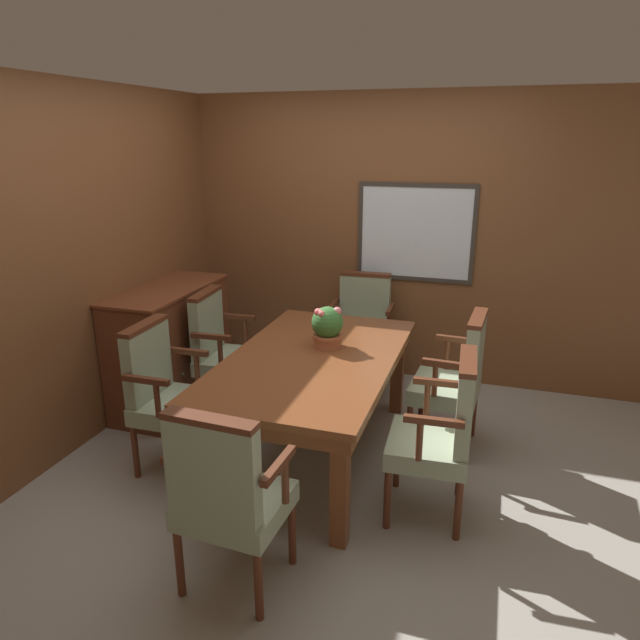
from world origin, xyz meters
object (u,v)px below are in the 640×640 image
Objects in this scene: chair_right_near at (442,430)px; chair_left_far at (221,347)px; sideboard_cabinet at (171,346)px; chair_right_far at (456,376)px; chair_head_near at (227,493)px; dining_table at (313,369)px; potted_plant at (327,326)px; chair_head_far at (362,325)px; chair_left_near at (165,389)px.

chair_left_far is at bearing -117.51° from chair_right_near.
chair_left_far reaches higher than sideboard_cabinet.
chair_head_near is at bearing -24.23° from chair_right_far.
chair_head_near is (0.01, -1.28, -0.09)m from dining_table.
chair_right_far is at bearing -0.67° from sideboard_cabinet.
dining_table is 0.98m from chair_left_far.
chair_head_far is at bearing 91.01° from potted_plant.
chair_head_far is 1.13m from potted_plant.
potted_plant is 1.46m from sideboard_cabinet.
chair_left_near is 0.81m from chair_left_far.
chair_right_near is (-0.01, -0.79, 0.00)m from chair_right_far.
chair_left_near is at bearing 177.24° from chair_left_far.
dining_table is 1.89× the size of chair_right_far.
chair_right_far reaches higher than dining_table.
sideboard_cabinet is (-1.36, 1.71, -0.06)m from chair_head_near.
dining_table is at bearing -62.33° from chair_right_far.
chair_head_near is at bearing -92.63° from chair_head_far.
chair_right_far and chair_left_far have the same top height.
chair_right_near is at bearing -20.12° from sideboard_cabinet.
chair_left_far is (-0.89, 0.41, -0.09)m from dining_table.
chair_left_far is 0.47m from sideboard_cabinet.
chair_right_near is (0.88, -0.39, -0.09)m from dining_table.
chair_left_far is (-0.90, -0.87, 0.00)m from chair_head_far.
chair_right_far is at bearing 24.40° from dining_table.
chair_left_far reaches higher than dining_table.
chair_right_far is 2.24m from sideboard_cabinet.
chair_head_far is 3.47× the size of potted_plant.
chair_right_far reaches higher than sideboard_cabinet.
chair_head_far is 1.90m from chair_left_near.
chair_left_near is 1.00× the size of chair_right_near.
chair_head_near and chair_right_far have the same top height.
dining_table is 6.56× the size of potted_plant.
potted_plant is at bearing -88.24° from chair_head_near.
chair_left_near is at bearing -60.18° from sideboard_cabinet.
dining_table is 1.89× the size of chair_left_near.
chair_right_far is 1.78m from chair_left_far.
sideboard_cabinet is at bearing 28.54° from chair_left_near.
chair_right_near is 3.47× the size of potted_plant.
sideboard_cabinet is at bearing 83.91° from chair_left_far.
dining_table is 1.61× the size of sideboard_cabinet.
chair_head_far is at bearing -131.73° from chair_right_far.
chair_right_far is at bearing -114.86° from chair_head_near.
chair_left_near is at bearing -120.58° from chair_head_far.
chair_right_near is at bearing -23.64° from dining_table.
chair_head_near is 1.90m from chair_right_far.
chair_head_far is at bearing -87.44° from chair_head_near.
potted_plant is at bearing -58.21° from chair_left_near.
chair_right_far is at bearing -66.88° from chair_left_near.
chair_left_near is 0.85× the size of sideboard_cabinet.
chair_left_near is 1.76m from chair_right_near.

